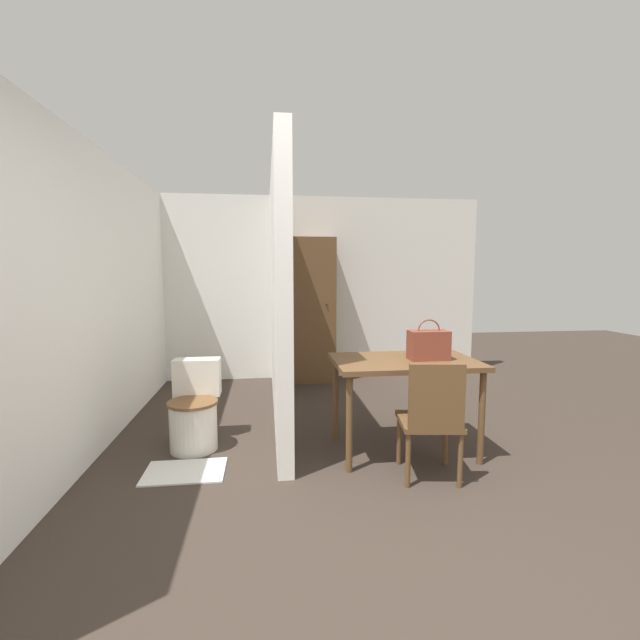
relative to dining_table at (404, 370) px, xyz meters
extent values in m
plane|color=#382D26|center=(-0.53, -1.50, -0.68)|extent=(16.00, 16.00, 0.00)
cube|color=white|center=(-0.53, 2.67, 0.57)|extent=(4.86, 0.12, 2.50)
cube|color=white|center=(-2.52, 0.56, 0.57)|extent=(0.12, 5.11, 2.50)
cube|color=white|center=(-0.98, 1.11, 0.57)|extent=(0.12, 3.00, 2.50)
cube|color=brown|center=(0.00, 0.00, 0.07)|extent=(1.15, 0.74, 0.04)
cylinder|color=brown|center=(-0.51, -0.31, -0.32)|extent=(0.05, 0.05, 0.73)
cylinder|color=brown|center=(0.51, -0.31, -0.32)|extent=(0.05, 0.05, 0.73)
cylinder|color=brown|center=(-0.51, 0.31, -0.32)|extent=(0.05, 0.05, 0.73)
cylinder|color=brown|center=(0.51, 0.31, -0.32)|extent=(0.05, 0.05, 0.73)
cube|color=brown|center=(0.04, -0.43, -0.28)|extent=(0.47, 0.47, 0.04)
cube|color=brown|center=(0.02, -0.63, -0.04)|extent=(0.38, 0.08, 0.45)
cylinder|color=brown|center=(-0.11, -0.23, -0.49)|extent=(0.04, 0.04, 0.39)
cylinder|color=brown|center=(0.25, -0.28, -0.49)|extent=(0.04, 0.04, 0.39)
cylinder|color=brown|center=(-0.16, -0.59, -0.49)|extent=(0.04, 0.04, 0.39)
cylinder|color=brown|center=(0.20, -0.63, -0.49)|extent=(0.04, 0.04, 0.39)
cylinder|color=silver|center=(-1.72, 0.25, -0.49)|extent=(0.39, 0.39, 0.39)
cylinder|color=brown|center=(-1.72, 0.25, -0.28)|extent=(0.41, 0.41, 0.02)
cube|color=silver|center=(-1.72, 0.51, -0.13)|extent=(0.40, 0.18, 0.33)
cube|color=brown|center=(0.19, -0.03, 0.21)|extent=(0.32, 0.17, 0.24)
torus|color=brown|center=(0.19, -0.03, 0.32)|extent=(0.19, 0.01, 0.19)
cube|color=brown|center=(-0.50, 2.40, 0.28)|extent=(0.60, 0.39, 1.93)
sphere|color=black|center=(-0.33, 2.19, 0.38)|extent=(0.02, 0.02, 0.02)
cube|color=silver|center=(-1.72, -0.17, -0.68)|extent=(0.58, 0.39, 0.01)
camera|label=1|loc=(-1.11, -3.29, 0.79)|focal=24.00mm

